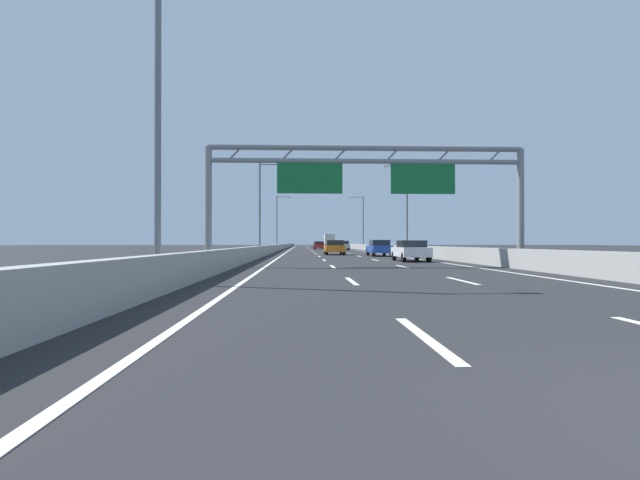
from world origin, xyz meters
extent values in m
plane|color=#262628|center=(0.00, 100.00, 0.00)|extent=(260.00, 260.00, 0.00)
cube|color=white|center=(-1.80, 3.50, 0.01)|extent=(0.16, 3.00, 0.01)
cube|color=white|center=(-1.80, 12.50, 0.01)|extent=(0.16, 3.00, 0.01)
cube|color=white|center=(-1.80, 21.50, 0.01)|extent=(0.16, 3.00, 0.01)
cube|color=white|center=(-1.80, 30.50, 0.01)|extent=(0.16, 3.00, 0.01)
cube|color=white|center=(-1.80, 39.50, 0.01)|extent=(0.16, 3.00, 0.01)
cube|color=white|center=(-1.80, 48.50, 0.01)|extent=(0.16, 3.00, 0.01)
cube|color=white|center=(-1.80, 57.50, 0.01)|extent=(0.16, 3.00, 0.01)
cube|color=white|center=(-1.80, 66.50, 0.01)|extent=(0.16, 3.00, 0.01)
cube|color=white|center=(-1.80, 75.50, 0.01)|extent=(0.16, 3.00, 0.01)
cube|color=white|center=(-1.80, 84.50, 0.01)|extent=(0.16, 3.00, 0.01)
cube|color=white|center=(-1.80, 93.50, 0.01)|extent=(0.16, 3.00, 0.01)
cube|color=white|center=(-1.80, 102.50, 0.01)|extent=(0.16, 3.00, 0.01)
cube|color=white|center=(-1.80, 111.50, 0.01)|extent=(0.16, 3.00, 0.01)
cube|color=white|center=(-1.80, 120.50, 0.01)|extent=(0.16, 3.00, 0.01)
cube|color=white|center=(-1.80, 129.50, 0.01)|extent=(0.16, 3.00, 0.01)
cube|color=white|center=(-1.80, 138.50, 0.01)|extent=(0.16, 3.00, 0.01)
cube|color=white|center=(-1.80, 147.50, 0.01)|extent=(0.16, 3.00, 0.01)
cube|color=white|center=(-1.80, 156.50, 0.01)|extent=(0.16, 3.00, 0.01)
cube|color=white|center=(1.80, 12.50, 0.01)|extent=(0.16, 3.00, 0.01)
cube|color=white|center=(1.80, 21.50, 0.01)|extent=(0.16, 3.00, 0.01)
cube|color=white|center=(1.80, 30.50, 0.01)|extent=(0.16, 3.00, 0.01)
cube|color=white|center=(1.80, 39.50, 0.01)|extent=(0.16, 3.00, 0.01)
cube|color=white|center=(1.80, 48.50, 0.01)|extent=(0.16, 3.00, 0.01)
cube|color=white|center=(1.80, 57.50, 0.01)|extent=(0.16, 3.00, 0.01)
cube|color=white|center=(1.80, 66.50, 0.01)|extent=(0.16, 3.00, 0.01)
cube|color=white|center=(1.80, 75.50, 0.01)|extent=(0.16, 3.00, 0.01)
cube|color=white|center=(1.80, 84.50, 0.01)|extent=(0.16, 3.00, 0.01)
cube|color=white|center=(1.80, 93.50, 0.01)|extent=(0.16, 3.00, 0.01)
cube|color=white|center=(1.80, 102.50, 0.01)|extent=(0.16, 3.00, 0.01)
cube|color=white|center=(1.80, 111.50, 0.01)|extent=(0.16, 3.00, 0.01)
cube|color=white|center=(1.80, 120.50, 0.01)|extent=(0.16, 3.00, 0.01)
cube|color=white|center=(1.80, 129.50, 0.01)|extent=(0.16, 3.00, 0.01)
cube|color=white|center=(1.80, 138.50, 0.01)|extent=(0.16, 3.00, 0.01)
cube|color=white|center=(1.80, 147.50, 0.01)|extent=(0.16, 3.00, 0.01)
cube|color=white|center=(1.80, 156.50, 0.01)|extent=(0.16, 3.00, 0.01)
cube|color=white|center=(-5.25, 88.00, 0.01)|extent=(0.16, 176.00, 0.01)
cube|color=white|center=(5.25, 88.00, 0.01)|extent=(0.16, 176.00, 0.01)
cube|color=#9E9E99|center=(-6.90, 110.00, 0.47)|extent=(0.45, 220.00, 0.95)
cube|color=#9E9E99|center=(6.90, 110.00, 0.47)|extent=(0.45, 220.00, 0.95)
cylinder|color=gray|center=(-8.20, 21.94, 3.10)|extent=(0.36, 0.36, 6.20)
cylinder|color=gray|center=(8.20, 21.94, 3.10)|extent=(0.36, 0.36, 6.20)
cylinder|color=gray|center=(0.00, 21.94, 6.20)|extent=(16.41, 0.32, 0.32)
cylinder|color=gray|center=(0.00, 21.94, 5.50)|extent=(16.41, 0.26, 0.26)
cylinder|color=gray|center=(-6.84, 21.94, 5.85)|extent=(0.74, 0.10, 0.74)
cylinder|color=gray|center=(-4.10, 21.94, 5.85)|extent=(0.74, 0.10, 0.74)
cylinder|color=gray|center=(-1.37, 21.94, 5.85)|extent=(0.74, 0.10, 0.74)
cylinder|color=gray|center=(1.37, 21.94, 5.85)|extent=(0.74, 0.10, 0.74)
cylinder|color=gray|center=(4.10, 21.94, 5.85)|extent=(0.74, 0.10, 0.74)
cylinder|color=gray|center=(6.84, 21.94, 5.85)|extent=(0.74, 0.10, 0.74)
cube|color=#146B33|center=(-2.97, 21.94, 4.60)|extent=(3.40, 0.12, 1.60)
cube|color=#146B33|center=(2.97, 21.94, 4.60)|extent=(3.40, 0.12, 1.60)
cylinder|color=slate|center=(-7.70, 11.61, 4.75)|extent=(0.20, 0.20, 9.50)
cylinder|color=slate|center=(-7.70, 46.60, 4.75)|extent=(0.20, 0.20, 9.50)
cylinder|color=slate|center=(-6.60, 46.60, 9.35)|extent=(2.20, 0.12, 0.12)
cube|color=#F2EAC6|center=(-5.50, 46.60, 9.25)|extent=(0.56, 0.28, 0.20)
cylinder|color=slate|center=(7.70, 46.60, 4.75)|extent=(0.20, 0.20, 9.50)
cylinder|color=slate|center=(6.60, 46.60, 9.35)|extent=(2.20, 0.12, 0.12)
cube|color=#F2EAC6|center=(5.50, 46.60, 9.25)|extent=(0.56, 0.28, 0.20)
cylinder|color=slate|center=(-7.70, 81.58, 4.75)|extent=(0.20, 0.20, 9.50)
cylinder|color=slate|center=(-6.60, 81.58, 9.35)|extent=(2.20, 0.12, 0.12)
cube|color=#F2EAC6|center=(-5.50, 81.58, 9.25)|extent=(0.56, 0.28, 0.20)
cylinder|color=slate|center=(7.70, 81.58, 4.75)|extent=(0.20, 0.20, 9.50)
cylinder|color=slate|center=(6.60, 81.58, 9.35)|extent=(2.20, 0.12, 0.12)
cube|color=#F2EAC6|center=(5.50, 81.58, 9.25)|extent=(0.56, 0.28, 0.20)
cube|color=#A8ADB2|center=(3.39, 73.46, 0.65)|extent=(1.83, 4.20, 0.66)
cube|color=black|center=(3.39, 73.27, 1.24)|extent=(1.61, 1.83, 0.52)
cylinder|color=black|center=(2.58, 75.01, 0.32)|extent=(0.22, 0.64, 0.64)
cylinder|color=black|center=(4.20, 75.01, 0.32)|extent=(0.22, 0.64, 0.64)
cylinder|color=black|center=(2.58, 71.91, 0.32)|extent=(0.22, 0.64, 0.64)
cylinder|color=black|center=(4.20, 71.91, 0.32)|extent=(0.22, 0.64, 0.64)
cube|color=orange|center=(-0.07, 45.15, 0.64)|extent=(1.89, 4.58, 0.63)
cube|color=black|center=(-0.07, 44.53, 1.21)|extent=(1.66, 2.06, 0.52)
cylinder|color=black|center=(-0.90, 46.89, 0.32)|extent=(0.22, 0.64, 0.64)
cylinder|color=black|center=(0.77, 46.89, 0.32)|extent=(0.22, 0.64, 0.64)
cylinder|color=black|center=(-0.90, 43.41, 0.32)|extent=(0.22, 0.64, 0.64)
cylinder|color=black|center=(0.77, 43.41, 0.32)|extent=(0.22, 0.64, 0.64)
cube|color=silver|center=(3.83, 28.43, 0.62)|extent=(1.82, 4.21, 0.61)
cube|color=black|center=(3.83, 28.18, 1.15)|extent=(1.60, 1.88, 0.45)
cylinder|color=black|center=(3.03, 29.98, 0.32)|extent=(0.22, 0.64, 0.64)
cylinder|color=black|center=(4.63, 29.98, 0.32)|extent=(0.22, 0.64, 0.64)
cylinder|color=black|center=(3.03, 26.87, 0.32)|extent=(0.22, 0.64, 0.64)
cylinder|color=black|center=(4.63, 26.87, 0.32)|extent=(0.22, 0.64, 0.64)
cube|color=#2347AD|center=(3.73, 40.43, 0.65)|extent=(1.79, 4.67, 0.65)
cube|color=black|center=(3.73, 40.22, 1.22)|extent=(1.57, 2.23, 0.50)
cylinder|color=black|center=(2.94, 42.21, 0.32)|extent=(0.22, 0.64, 0.64)
cylinder|color=black|center=(4.51, 42.21, 0.32)|extent=(0.22, 0.64, 0.64)
cylinder|color=black|center=(2.94, 38.64, 0.32)|extent=(0.22, 0.64, 0.64)
cylinder|color=black|center=(4.51, 38.64, 0.32)|extent=(0.22, 0.64, 0.64)
cube|color=black|center=(0.14, 99.49, 0.65)|extent=(1.71, 4.42, 0.67)
cube|color=black|center=(0.14, 99.72, 1.20)|extent=(1.50, 1.78, 0.43)
cylinder|color=black|center=(-0.61, 101.15, 0.32)|extent=(0.22, 0.64, 0.64)
cylinder|color=black|center=(0.88, 101.15, 0.32)|extent=(0.22, 0.64, 0.64)
cylinder|color=black|center=(-0.61, 97.83, 0.32)|extent=(0.22, 0.64, 0.64)
cylinder|color=black|center=(0.88, 97.83, 0.32)|extent=(0.22, 0.64, 0.64)
cube|color=red|center=(-0.07, 84.34, 0.65)|extent=(1.80, 4.16, 0.66)
cube|color=black|center=(-0.07, 84.02, 1.21)|extent=(1.59, 1.94, 0.46)
cylinder|color=black|center=(-0.86, 85.88, 0.32)|extent=(0.22, 0.64, 0.64)
cylinder|color=black|center=(0.72, 85.88, 0.32)|extent=(0.22, 0.64, 0.64)
cylinder|color=black|center=(-0.86, 82.81, 0.32)|extent=(0.22, 0.64, 0.64)
cylinder|color=black|center=(0.72, 82.81, 0.32)|extent=(0.22, 0.64, 0.64)
cube|color=#194799|center=(3.58, 118.49, 1.40)|extent=(2.44, 2.32, 1.83)
cube|color=beige|center=(3.58, 114.24, 1.86)|extent=(2.44, 5.76, 2.77)
cylinder|color=black|center=(2.50, 118.75, 0.48)|extent=(0.28, 0.96, 0.96)
cylinder|color=black|center=(4.66, 118.75, 0.48)|extent=(0.28, 0.96, 0.96)
cylinder|color=black|center=(2.50, 112.76, 0.48)|extent=(0.28, 0.96, 0.96)
cylinder|color=black|center=(4.66, 112.76, 0.48)|extent=(0.28, 0.96, 0.96)
camera|label=1|loc=(-3.43, -2.68, 1.25)|focal=26.61mm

